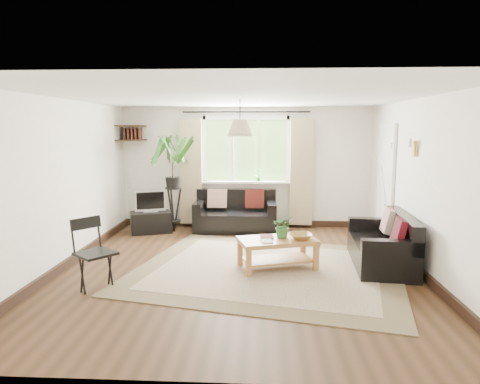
# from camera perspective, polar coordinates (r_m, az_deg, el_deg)

# --- Properties ---
(floor) EXTENTS (5.50, 5.50, 0.00)m
(floor) POSITION_cam_1_polar(r_m,az_deg,el_deg) (6.18, -0.20, -10.23)
(floor) COLOR #311F10
(floor) RESTS_ON ground
(ceiling) EXTENTS (5.50, 5.50, 0.00)m
(ceiling) POSITION_cam_1_polar(r_m,az_deg,el_deg) (5.87, -0.21, 12.56)
(ceiling) COLOR white
(ceiling) RESTS_ON floor
(wall_back) EXTENTS (5.00, 0.02, 2.40)m
(wall_back) POSITION_cam_1_polar(r_m,az_deg,el_deg) (8.63, 0.81, 3.29)
(wall_back) COLOR white
(wall_back) RESTS_ON floor
(wall_front) EXTENTS (5.00, 0.02, 2.40)m
(wall_front) POSITION_cam_1_polar(r_m,az_deg,el_deg) (3.21, -2.93, -5.68)
(wall_front) COLOR white
(wall_front) RESTS_ON floor
(wall_left) EXTENTS (0.02, 5.50, 2.40)m
(wall_left) POSITION_cam_1_polar(r_m,az_deg,el_deg) (6.54, -22.66, 0.95)
(wall_left) COLOR white
(wall_left) RESTS_ON floor
(wall_right) EXTENTS (0.02, 5.50, 2.40)m
(wall_right) POSITION_cam_1_polar(r_m,az_deg,el_deg) (6.28, 23.21, 0.64)
(wall_right) COLOR white
(wall_right) RESTS_ON floor
(rug) EXTENTS (4.22, 3.83, 0.02)m
(rug) POSITION_cam_1_polar(r_m,az_deg,el_deg) (6.16, 3.73, -10.20)
(rug) COLOR beige
(rug) RESTS_ON floor
(window) EXTENTS (2.50, 0.16, 2.16)m
(window) POSITION_cam_1_polar(r_m,az_deg,el_deg) (8.57, 0.80, 5.60)
(window) COLOR white
(window) RESTS_ON wall_back
(door) EXTENTS (0.06, 0.96, 2.06)m
(door) POSITION_cam_1_polar(r_m,az_deg,el_deg) (7.90, 18.70, 0.90)
(door) COLOR silver
(door) RESTS_ON wall_right
(corner_shelf) EXTENTS (0.50, 0.50, 0.34)m
(corner_shelf) POSITION_cam_1_polar(r_m,az_deg,el_deg) (8.73, -14.31, 7.63)
(corner_shelf) COLOR black
(corner_shelf) RESTS_ON wall_back
(pendant_lamp) EXTENTS (0.36, 0.36, 0.54)m
(pendant_lamp) POSITION_cam_1_polar(r_m,az_deg,el_deg) (6.25, 0.00, 9.10)
(pendant_lamp) COLOR beige
(pendant_lamp) RESTS_ON ceiling
(wall_sconce) EXTENTS (0.12, 0.12, 0.28)m
(wall_sconce) POSITION_cam_1_polar(r_m,az_deg,el_deg) (6.50, 22.00, 5.73)
(wall_sconce) COLOR beige
(wall_sconce) RESTS_ON wall_right
(sofa_back) EXTENTS (1.58, 0.79, 0.74)m
(sofa_back) POSITION_cam_1_polar(r_m,az_deg,el_deg) (8.31, -0.62, -2.69)
(sofa_back) COLOR black
(sofa_back) RESTS_ON floor
(sofa_right) EXTENTS (1.60, 0.89, 0.72)m
(sofa_right) POSITION_cam_1_polar(r_m,az_deg,el_deg) (6.55, 18.31, -6.28)
(sofa_right) COLOR black
(sofa_right) RESTS_ON floor
(coffee_table) EXTENTS (1.20, 0.87, 0.44)m
(coffee_table) POSITION_cam_1_polar(r_m,az_deg,el_deg) (6.16, 4.98, -8.19)
(coffee_table) COLOR olive
(coffee_table) RESTS_ON floor
(table_plant) EXTENTS (0.33, 0.29, 0.33)m
(table_plant) POSITION_cam_1_polar(r_m,az_deg,el_deg) (6.13, 5.75, -4.53)
(table_plant) COLOR #2F6B2B
(table_plant) RESTS_ON coffee_table
(bowl) EXTENTS (0.36, 0.36, 0.08)m
(bowl) POSITION_cam_1_polar(r_m,az_deg,el_deg) (6.10, 8.11, -5.87)
(bowl) COLOR olive
(bowl) RESTS_ON coffee_table
(book_a) EXTENTS (0.19, 0.24, 0.02)m
(book_a) POSITION_cam_1_polar(r_m,az_deg,el_deg) (5.92, 2.80, -6.55)
(book_a) COLOR white
(book_a) RESTS_ON coffee_table
(book_b) EXTENTS (0.20, 0.26, 0.02)m
(book_b) POSITION_cam_1_polar(r_m,az_deg,el_deg) (6.14, 2.75, -5.97)
(book_b) COLOR #5B2924
(book_b) RESTS_ON coffee_table
(tv_stand) EXTENTS (0.84, 0.65, 0.40)m
(tv_stand) POSITION_cam_1_polar(r_m,az_deg,el_deg) (8.38, -11.79, -3.96)
(tv_stand) COLOR black
(tv_stand) RESTS_ON floor
(tv) EXTENTS (0.60, 0.38, 0.44)m
(tv) POSITION_cam_1_polar(r_m,az_deg,el_deg) (8.30, -11.88, -1.13)
(tv) COLOR #A5A5AA
(tv) RESTS_ON tv_stand
(palm_stand) EXTENTS (0.75, 0.75, 1.87)m
(palm_stand) POSITION_cam_1_polar(r_m,az_deg,el_deg) (8.28, -8.92, 1.11)
(palm_stand) COLOR black
(palm_stand) RESTS_ON floor
(folding_chair) EXTENTS (0.64, 0.64, 0.88)m
(folding_chair) POSITION_cam_1_polar(r_m,az_deg,el_deg) (5.61, -18.70, -7.94)
(folding_chair) COLOR black
(folding_chair) RESTS_ON floor
(sill_plant) EXTENTS (0.14, 0.10, 0.27)m
(sill_plant) POSITION_cam_1_polar(r_m,az_deg,el_deg) (8.52, 2.46, 2.31)
(sill_plant) COLOR #2D6023
(sill_plant) RESTS_ON window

